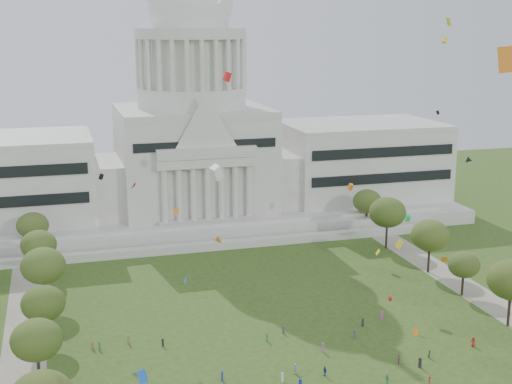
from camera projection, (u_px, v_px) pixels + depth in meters
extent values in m
cube|color=beige|center=(194.00, 211.00, 220.45)|extent=(160.00, 60.00, 4.00)
cube|color=beige|center=(218.00, 245.00, 189.81)|extent=(130.00, 3.00, 2.00)
cube|color=beige|center=(211.00, 232.00, 196.95)|extent=(140.00, 3.00, 5.00)
cube|color=beige|center=(2.00, 182.00, 201.75)|extent=(50.00, 34.00, 22.00)
cube|color=beige|center=(360.00, 162.00, 231.34)|extent=(50.00, 34.00, 22.00)
cube|color=beige|center=(104.00, 187.00, 208.10)|extent=(12.00, 26.00, 16.00)
cube|color=beige|center=(280.00, 177.00, 222.62)|extent=(12.00, 26.00, 16.00)
cube|color=beige|center=(193.00, 161.00, 215.86)|extent=(44.00, 38.00, 28.00)
cube|color=beige|center=(207.00, 163.00, 196.41)|extent=(28.00, 3.00, 2.40)
cube|color=black|center=(384.00, 165.00, 214.79)|extent=(46.00, 0.40, 11.00)
cylinder|color=beige|center=(192.00, 97.00, 211.42)|extent=(32.00, 32.00, 6.00)
cylinder|color=beige|center=(191.00, 63.00, 209.14)|extent=(28.00, 28.00, 14.00)
cylinder|color=beige|center=(191.00, 33.00, 207.19)|extent=(32.40, 32.40, 3.00)
cylinder|color=beige|center=(190.00, 14.00, 205.94)|extent=(22.00, 22.00, 8.00)
ellipsoid|color=white|center=(190.00, 0.00, 205.02)|extent=(25.00, 25.00, 26.20)
cube|color=gray|center=(24.00, 356.00, 128.47)|extent=(8.00, 160.00, 0.04)
cube|color=gray|center=(488.00, 301.00, 154.29)|extent=(8.00, 160.00, 0.04)
cylinder|color=black|center=(39.00, 372.00, 116.76)|extent=(0.56, 0.56, 5.47)
ellipsoid|color=#354E17|center=(36.00, 340.00, 115.44)|extent=(8.42, 8.42, 6.89)
cylinder|color=black|center=(509.00, 311.00, 140.80)|extent=(0.56, 0.56, 6.20)
ellipsoid|color=#3B4D17|center=(512.00, 280.00, 139.29)|extent=(9.55, 9.55, 7.82)
cylinder|color=black|center=(45.00, 332.00, 132.59)|extent=(0.56, 0.56, 5.27)
ellipsoid|color=#304814|center=(43.00, 303.00, 131.31)|extent=(8.12, 8.12, 6.65)
cylinder|color=black|center=(462.00, 286.00, 157.00)|extent=(0.56, 0.56, 4.56)
ellipsoid|color=#374819|center=(464.00, 265.00, 155.89)|extent=(7.01, 7.01, 5.74)
cylinder|color=black|center=(45.00, 294.00, 149.81)|extent=(0.56, 0.56, 6.03)
ellipsoid|color=#39501C|center=(43.00, 266.00, 148.35)|extent=(9.29, 9.29, 7.60)
cylinder|color=black|center=(429.00, 261.00, 171.49)|extent=(0.56, 0.56, 5.97)
ellipsoid|color=#40521A|center=(430.00, 235.00, 170.04)|extent=(9.19, 9.19, 7.52)
cylinder|color=black|center=(40.00, 268.00, 166.97)|extent=(0.56, 0.56, 5.41)
ellipsoid|color=#39521C|center=(39.00, 245.00, 165.66)|extent=(8.33, 8.33, 6.81)
cylinder|color=black|center=(386.00, 237.00, 189.95)|extent=(0.56, 0.56, 6.37)
ellipsoid|color=#324915|center=(387.00, 212.00, 188.41)|extent=(9.82, 9.82, 8.03)
cylinder|color=black|center=(34.00, 246.00, 183.50)|extent=(0.56, 0.56, 5.32)
ellipsoid|color=#3D4D1D|center=(33.00, 225.00, 182.21)|extent=(8.19, 8.19, 6.70)
cylinder|color=black|center=(367.00, 221.00, 207.50)|extent=(0.56, 0.56, 5.47)
ellipsoid|color=#364C19|center=(367.00, 201.00, 206.18)|extent=(8.42, 8.42, 6.89)
imported|color=#B21E1E|center=(473.00, 342.00, 132.28)|extent=(1.04, 1.05, 1.83)
imported|color=#33723F|center=(430.00, 354.00, 127.66)|extent=(0.84, 0.67, 1.50)
imported|color=#33723F|center=(387.00, 379.00, 118.49)|extent=(1.05, 1.33, 1.83)
imported|color=navy|center=(325.00, 371.00, 121.18)|extent=(0.73, 1.12, 1.76)
imported|color=silver|center=(295.00, 369.00, 122.09)|extent=(1.48, 1.64, 1.71)
imported|color=#B21E1E|center=(430.00, 380.00, 118.28)|extent=(0.74, 1.05, 1.47)
imported|color=#994C8C|center=(399.00, 360.00, 125.44)|extent=(0.66, 1.03, 1.65)
cube|color=#994C8C|center=(382.00, 316.00, 144.23)|extent=(0.56, 0.46, 1.83)
cube|color=olive|center=(128.00, 339.00, 133.48)|extent=(0.40, 0.53, 1.78)
cube|color=#26262B|center=(163.00, 342.00, 132.43)|extent=(0.40, 0.46, 1.46)
cube|color=olive|center=(93.00, 345.00, 131.30)|extent=(0.46, 0.41, 1.47)
cube|color=navy|center=(300.00, 384.00, 116.58)|extent=(0.51, 0.58, 1.87)
cube|color=#26262B|center=(363.00, 323.00, 141.01)|extent=(0.51, 0.43, 1.66)
cube|color=#4C4C51|center=(355.00, 334.00, 135.70)|extent=(0.29, 0.46, 1.74)
cube|color=#26262B|center=(420.00, 363.00, 124.08)|extent=(0.47, 0.56, 1.82)
cube|color=#33723F|center=(267.00, 337.00, 134.41)|extent=(0.30, 0.46, 1.67)
cube|color=navy|center=(222.00, 376.00, 119.48)|extent=(0.36, 0.51, 1.77)
cube|color=#994C8C|center=(323.00, 348.00, 129.90)|extent=(0.32, 0.49, 1.79)
cube|color=#4C4C51|center=(283.00, 330.00, 137.88)|extent=(0.44, 0.48, 1.54)
cube|color=silver|center=(282.00, 378.00, 119.05)|extent=(0.30, 0.46, 1.66)
cube|color=#33723F|center=(100.00, 346.00, 130.81)|extent=(0.39, 0.49, 1.63)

